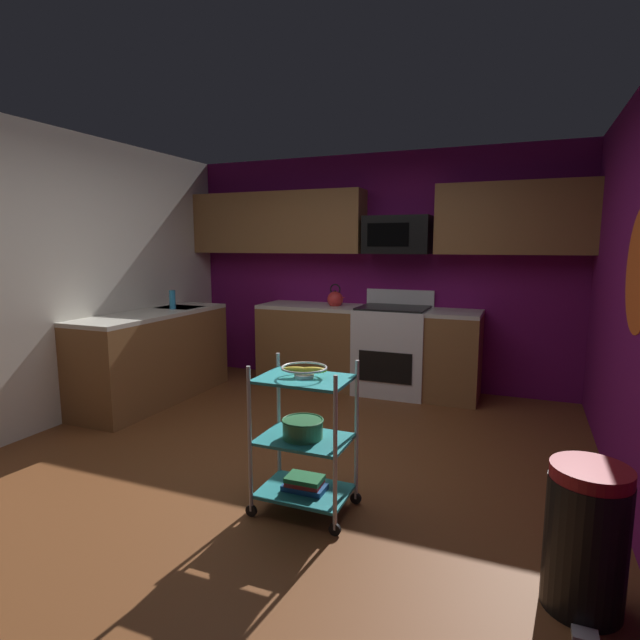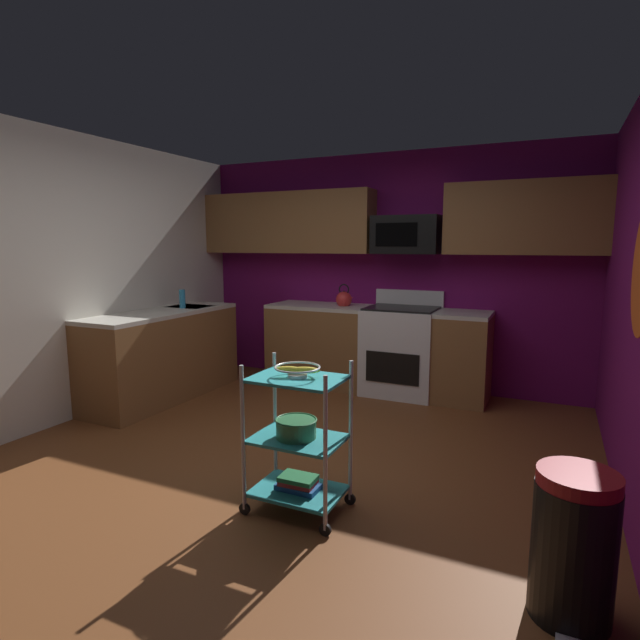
% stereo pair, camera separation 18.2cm
% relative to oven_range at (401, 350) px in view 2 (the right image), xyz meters
% --- Properties ---
extents(floor, '(4.40, 4.80, 0.04)m').
position_rel_oven_range_xyz_m(floor, '(-0.31, -2.10, -0.50)').
color(floor, brown).
rests_on(floor, ground).
extents(wall_back, '(4.52, 0.06, 2.60)m').
position_rel_oven_range_xyz_m(wall_back, '(-0.31, 0.33, 0.82)').
color(wall_back, '#6B1156').
rests_on(wall_back, ground).
extents(wall_left, '(0.06, 4.80, 2.60)m').
position_rel_oven_range_xyz_m(wall_left, '(-2.54, -2.10, 0.82)').
color(wall_left, silver).
rests_on(wall_left, ground).
extents(counter_run, '(3.42, 2.40, 0.92)m').
position_rel_oven_range_xyz_m(counter_run, '(-1.13, -0.52, -0.01)').
color(counter_run, brown).
rests_on(counter_run, ground).
extents(oven_range, '(0.76, 0.65, 1.10)m').
position_rel_oven_range_xyz_m(oven_range, '(0.00, 0.00, 0.00)').
color(oven_range, white).
rests_on(oven_range, ground).
extents(upper_cabinets, '(4.40, 0.33, 0.70)m').
position_rel_oven_range_xyz_m(upper_cabinets, '(-0.38, 0.13, 1.37)').
color(upper_cabinets, brown).
extents(microwave, '(0.70, 0.39, 0.40)m').
position_rel_oven_range_xyz_m(microwave, '(-0.00, 0.10, 1.22)').
color(microwave, black).
extents(rolling_cart, '(0.60, 0.40, 0.91)m').
position_rel_oven_range_xyz_m(rolling_cart, '(0.12, -2.63, -0.03)').
color(rolling_cart, silver).
rests_on(rolling_cart, ground).
extents(fruit_bowl, '(0.27, 0.27, 0.07)m').
position_rel_oven_range_xyz_m(fruit_bowl, '(0.12, -2.63, 0.40)').
color(fruit_bowl, silver).
rests_on(fruit_bowl, rolling_cart).
extents(mixing_bowl_large, '(0.25, 0.25, 0.11)m').
position_rel_oven_range_xyz_m(mixing_bowl_large, '(0.10, -2.63, 0.04)').
color(mixing_bowl_large, '#387F4C').
rests_on(mixing_bowl_large, rolling_cart).
extents(book_stack, '(0.26, 0.16, 0.09)m').
position_rel_oven_range_xyz_m(book_stack, '(0.12, -2.63, -0.31)').
color(book_stack, '#1E4C8C').
rests_on(book_stack, rolling_cart).
extents(kettle, '(0.21, 0.18, 0.26)m').
position_rel_oven_range_xyz_m(kettle, '(-0.67, -0.00, 0.52)').
color(kettle, red).
rests_on(kettle, counter_run).
extents(dish_soap_bottle, '(0.06, 0.06, 0.20)m').
position_rel_oven_range_xyz_m(dish_soap_bottle, '(-2.17, -0.92, 0.54)').
color(dish_soap_bottle, '#2D8CBF').
rests_on(dish_soap_bottle, counter_run).
extents(trash_can, '(0.34, 0.42, 0.66)m').
position_rel_oven_range_xyz_m(trash_can, '(1.59, -2.93, -0.15)').
color(trash_can, black).
rests_on(trash_can, ground).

